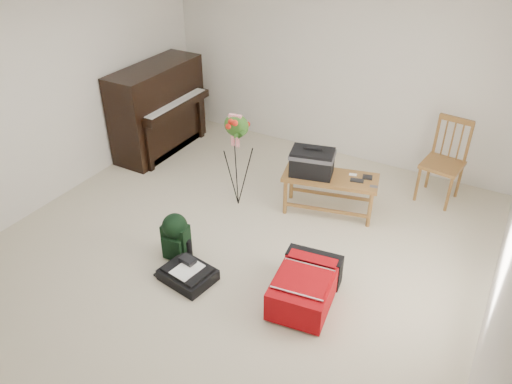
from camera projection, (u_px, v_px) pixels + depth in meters
The scene contains 11 objects.
floor at pixel (231, 255), 5.34m from camera, with size 5.00×5.50×0.01m, color beige.
ceiling at pixel (222, 13), 3.99m from camera, with size 5.00×5.50×0.01m, color white.
wall_back at pixel (337, 68), 6.68m from camera, with size 5.00×0.04×2.50m, color beige.
wall_left at pixel (42, 101), 5.70m from camera, with size 0.04×5.50×2.50m, color beige.
piano at pixel (159, 111), 7.10m from camera, with size 0.71×1.50×1.25m.
bench at pixel (319, 165), 5.77m from camera, with size 1.17×0.69×0.84m.
dining_chair at pixel (443, 162), 6.03m from camera, with size 0.50×0.50×1.03m.
red_suitcase at pixel (307, 283), 4.71m from camera, with size 0.62×0.85×0.34m.
black_duffel at pixel (188, 274), 4.97m from camera, with size 0.55×0.47×0.21m.
green_backpack at pixel (175, 235), 5.15m from camera, with size 0.29×0.27×0.54m.
flower_stand at pixel (237, 161), 5.85m from camera, with size 0.45×0.45×1.23m.
Camera 1 is at (2.28, -3.46, 3.44)m, focal length 35.00 mm.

